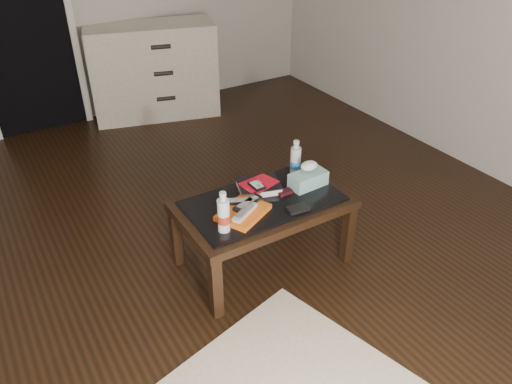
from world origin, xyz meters
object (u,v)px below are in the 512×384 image
Objects in this scene: textbook at (259,186)px; water_bottle_right at (296,158)px; water_bottle_left at (223,212)px; coffee_table at (263,209)px; tissue_box at (308,179)px; dresser at (154,71)px.

textbook is 0.31m from water_bottle_right.
textbook is 1.05× the size of water_bottle_left.
water_bottle_left is at bearing -129.07° from textbook.
tissue_box is at bearing -1.46° from coffee_table.
water_bottle_left is 1.00× the size of water_bottle_right.
water_bottle_right reaches higher than tissue_box.
water_bottle_right is (0.29, 0.03, 0.10)m from textbook.
coffee_table is 0.34m from tissue_box.
dresser is at bearing 76.25° from water_bottle_left.
coffee_table is 0.78× the size of dresser.
textbook is at bearing 70.54° from coffee_table.
coffee_table is 0.15m from textbook.
dresser is 5.61× the size of tissue_box.
tissue_box is (0.65, 0.13, -0.07)m from water_bottle_left.
tissue_box is at bearing 11.49° from water_bottle_left.
water_bottle_left is 0.72m from water_bottle_right.
water_bottle_right is (0.33, 0.14, 0.18)m from coffee_table.
water_bottle_right is at bearing 23.14° from textbook.
water_bottle_right is at bearing 23.24° from water_bottle_left.
textbook is at bearing 34.12° from water_bottle_left.
dresser is 5.16× the size of textbook.
tissue_box is (0.32, -0.01, 0.11)m from coffee_table.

